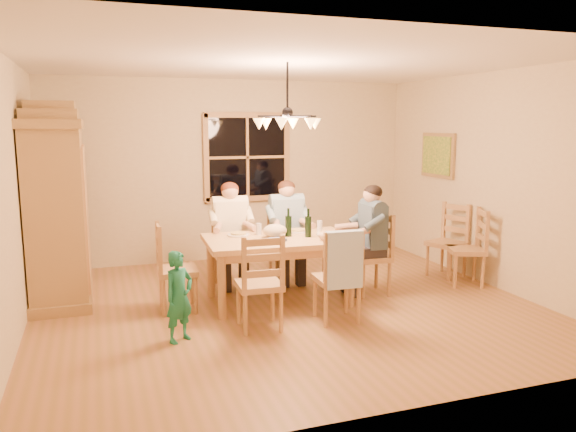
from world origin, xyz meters
name	(u,v)px	position (x,y,z in m)	size (l,w,h in m)	color
floor	(287,306)	(0.00, 0.00, 0.00)	(5.50, 5.50, 0.00)	olive
ceiling	(287,62)	(0.00, 0.00, 2.70)	(5.50, 5.00, 0.02)	white
wall_back	(234,171)	(0.00, 2.50, 1.35)	(5.50, 0.02, 2.70)	#C4B18B
wall_left	(12,199)	(-2.75, 0.00, 1.35)	(0.02, 5.00, 2.70)	#C4B18B
wall_right	(494,180)	(2.75, 0.00, 1.35)	(0.02, 5.00, 2.70)	#C4B18B
window	(247,157)	(0.20, 2.47, 1.55)	(1.30, 0.06, 1.30)	black
painting	(438,155)	(2.71, 1.20, 1.60)	(0.06, 0.78, 0.64)	olive
chandelier	(287,121)	(0.00, 0.00, 2.08)	(0.77, 0.68, 0.71)	black
armoire	(58,211)	(-2.42, 1.10, 1.06)	(0.66, 1.40, 2.30)	olive
dining_table	(279,247)	(-0.04, 0.20, 0.66)	(1.71, 1.10, 0.76)	tan
chair_far_left	(231,263)	(-0.42, 1.00, 0.30)	(0.46, 0.44, 0.99)	#AF804D
chair_far_right	(287,259)	(0.32, 0.97, 0.30)	(0.46, 0.44, 0.99)	#AF804D
chair_near_left	(259,299)	(-0.49, -0.56, 0.30)	(0.46, 0.44, 0.99)	#AF804D
chair_near_right	(336,293)	(0.34, -0.61, 0.30)	(0.46, 0.44, 0.99)	#AF804D
chair_end_left	(178,284)	(-1.19, 0.26, 0.30)	(0.44, 0.46, 0.99)	#AF804D
chair_end_right	(370,269)	(1.11, 0.14, 0.30)	(0.44, 0.46, 0.99)	#AF804D
adult_woman	(230,221)	(-0.42, 1.00, 0.84)	(0.41, 0.44, 0.87)	#F2E9BB
adult_plaid_man	(287,218)	(0.32, 0.97, 0.84)	(0.41, 0.44, 0.87)	teal
adult_slate_man	(371,226)	(1.11, 0.14, 0.84)	(0.44, 0.41, 0.87)	#3C5060
towel	(344,260)	(0.33, -0.80, 0.70)	(0.38, 0.10, 0.58)	#A0BDD9
wine_bottle_a	(288,222)	(0.09, 0.24, 0.93)	(0.08, 0.08, 0.33)	black
wine_bottle_b	(308,223)	(0.30, 0.13, 0.93)	(0.08, 0.08, 0.33)	black
plate_woman	(238,235)	(-0.45, 0.46, 0.77)	(0.26, 0.26, 0.02)	white
plate_plaid	(298,231)	(0.28, 0.44, 0.77)	(0.26, 0.26, 0.02)	white
plate_slate	(327,234)	(0.55, 0.15, 0.77)	(0.26, 0.26, 0.02)	white
wine_glass_a	(259,229)	(-0.21, 0.43, 0.83)	(0.06, 0.06, 0.14)	silver
wine_glass_b	(320,226)	(0.53, 0.35, 0.83)	(0.06, 0.06, 0.14)	silver
cap	(327,235)	(0.43, -0.12, 0.82)	(0.20, 0.20, 0.11)	tan
napkin	(278,239)	(-0.10, 0.04, 0.78)	(0.18, 0.14, 0.03)	#506293
cloth_bundle	(275,231)	(-0.07, 0.23, 0.84)	(0.28, 0.22, 0.15)	#C0AF8B
child	(179,297)	(-1.30, -0.64, 0.44)	(0.32, 0.21, 0.88)	#197457
chair_spare_front	(465,262)	(2.45, 0.08, 0.30)	(0.55, 0.56, 0.99)	#AF804D
chair_spare_back	(446,254)	(2.45, 0.51, 0.30)	(0.55, 0.56, 0.99)	#AF804D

